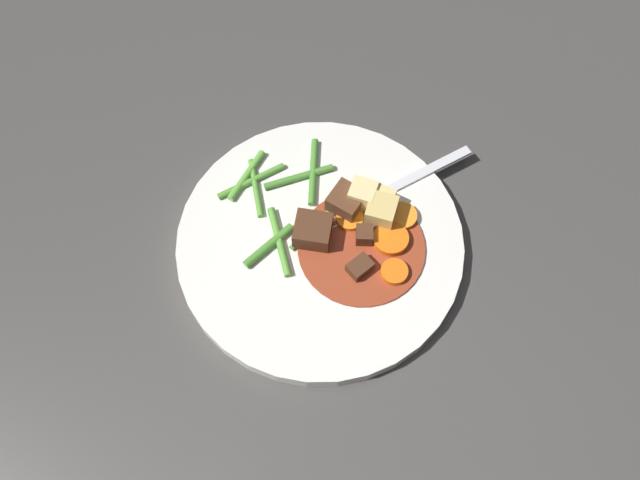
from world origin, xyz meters
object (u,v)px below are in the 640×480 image
Objects in this scene: dinner_plate at (320,244)px; potato_chunk_1 at (362,196)px; meat_chunk_3 at (364,236)px; fork at (395,187)px; carrot_slice_3 at (394,272)px; potato_chunk_0 at (377,201)px; carrot_slice_2 at (391,240)px; potato_chunk_2 at (381,212)px; meat_chunk_1 at (360,267)px; carrot_slice_0 at (350,219)px; carrot_slice_1 at (402,217)px; meat_chunk_0 at (346,202)px; meat_chunk_2 at (314,229)px.

dinner_plate is 0.07m from potato_chunk_1.
meat_chunk_3 is 0.07m from fork.
potato_chunk_0 is at bearing 128.03° from carrot_slice_3.
potato_chunk_2 is at bearing 136.61° from carrot_slice_2.
potato_chunk_2 reaches higher than meat_chunk_1.
meat_chunk_1 is at bearing -53.77° from carrot_slice_0.
potato_chunk_2 is (-0.02, -0.01, 0.01)m from carrot_slice_1.
meat_chunk_1 reaches higher than carrot_slice_2.
carrot_slice_3 is at bearing -27.34° from carrot_slice_0.
meat_chunk_1 is (0.04, -0.06, -0.01)m from meat_chunk_0.
meat_chunk_0 is 0.21× the size of fork.
carrot_slice_0 is at bearing 63.41° from dinner_plate.
fork is (0.02, 0.03, -0.01)m from potato_chunk_1.
meat_chunk_1 is (0.03, -0.05, 0.00)m from carrot_slice_0.
meat_chunk_3 reaches higher than dinner_plate.
meat_chunk_2 is at bearing 161.05° from dinner_plate.
meat_chunk_0 is at bearing 165.59° from carrot_slice_2.
dinner_plate is 0.07m from potato_chunk_2.
carrot_slice_1 is 1.13× the size of carrot_slice_3.
dinner_plate is 0.05m from meat_chunk_0.
meat_chunk_0 reaches higher than fork.
carrot_slice_1 is at bearing 91.73° from carrot_slice_2.
potato_chunk_2 reaches higher than potato_chunk_0.
potato_chunk_2 is (-0.04, 0.05, 0.01)m from carrot_slice_3.
carrot_slice_3 is at bearing 20.57° from meat_chunk_1.
potato_chunk_0 reaches higher than fork.
carrot_slice_3 is at bearing -52.43° from potato_chunk_2.
potato_chunk_1 is (-0.04, -0.00, 0.01)m from carrot_slice_1.
potato_chunk_2 reaches higher than meat_chunk_0.
carrot_slice_0 is 0.05m from carrot_slice_1.
dinner_plate is 0.02m from meat_chunk_2.
carrot_slice_3 is at bearing -31.10° from meat_chunk_0.
carrot_slice_2 is 1.12× the size of meat_chunk_0.
carrot_slice_2 is 0.03m from meat_chunk_3.
potato_chunk_2 is 0.07m from meat_chunk_2.
meat_chunk_0 is (-0.07, 0.05, 0.01)m from carrot_slice_3.
carrot_slice_1 is 0.85× the size of meat_chunk_2.
carrot_slice_1 is at bearing -54.91° from fork.
meat_chunk_0 is at bearing 81.44° from dinner_plate.
carrot_slice_0 is 0.78× the size of carrot_slice_2.
potato_chunk_2 is at bearing 127.57° from carrot_slice_3.
fork is at bearing 94.78° from meat_chunk_1.
meat_chunk_1 is at bearing -65.76° from potato_chunk_1.
carrot_slice_0 is 0.07m from carrot_slice_3.
fork is at bearing 88.09° from meat_chunk_3.
meat_chunk_3 is (0.03, -0.02, -0.00)m from meat_chunk_0.
meat_chunk_1 is at bearing -159.43° from carrot_slice_3.
dinner_plate is 9.48× the size of carrot_slice_1.
meat_chunk_3 reaches higher than carrot_slice_3.
meat_chunk_3 is at bearing -82.87° from potato_chunk_0.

